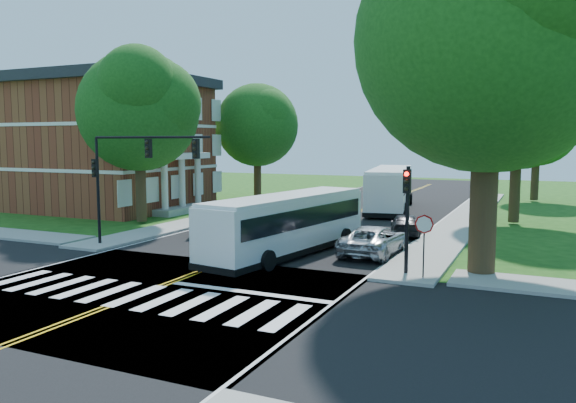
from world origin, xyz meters
The scene contains 24 objects.
ground centered at (0.00, 0.00, 0.00)m, with size 140.00×140.00×0.00m, color #194A12.
road centered at (0.00, 18.00, 0.01)m, with size 14.00×96.00×0.01m, color black.
cross_road centered at (0.00, 0.00, 0.01)m, with size 60.00×12.00×0.01m, color black.
center_line centered at (0.00, 22.00, 0.01)m, with size 0.36×70.00×0.01m, color gold.
edge_line_w centered at (-6.80, 22.00, 0.01)m, with size 0.12×70.00×0.01m, color silver.
edge_line_e centered at (6.80, 22.00, 0.01)m, with size 0.12×70.00×0.01m, color silver.
crosswalk centered at (0.00, -0.50, 0.02)m, with size 12.60×3.00×0.01m, color silver.
stop_bar centered at (3.50, 1.60, 0.02)m, with size 6.60×0.40×0.01m, color silver.
sidewalk_nw centered at (-8.30, 25.00, 0.07)m, with size 2.60×40.00×0.15m, color gray.
sidewalk_ne centered at (8.30, 25.00, 0.07)m, with size 2.60×40.00×0.15m, color gray.
tree_ne_big centered at (11.00, 8.00, 9.62)m, with size 10.80×10.80×14.91m.
tree_west_near centered at (-11.50, 14.00, 7.53)m, with size 8.00×8.00×11.40m.
tree_west_far centered at (-11.00, 30.00, 7.00)m, with size 7.60×7.60×10.67m.
tree_east_mid centered at (11.50, 24.00, 7.86)m, with size 8.40×8.40×11.93m.
tree_east_far centered at (12.50, 40.00, 6.86)m, with size 7.20×7.20×10.34m.
brick_building centered at (-21.95, 20.00, 5.42)m, with size 20.00×13.00×10.80m.
signal_nw centered at (-5.86, 6.43, 4.38)m, with size 7.15×0.46×5.66m.
signal_ne centered at (8.20, 6.44, 2.96)m, with size 0.30×0.46×4.40m.
stop_sign centered at (9.00, 5.98, 2.03)m, with size 0.76×0.08×2.53m.
bus_lead centered at (1.90, 8.53, 1.56)m, with size 4.21×11.62×2.94m.
bus_follow centered at (1.97, 28.29, 1.79)m, with size 5.00×13.31×3.37m.
hatchback centered at (-4.93, 12.51, 0.74)m, with size 1.55×4.44×1.46m, color #A9ACB0.
suv centered at (5.80, 10.20, 0.73)m, with size 2.38×5.16×1.43m, color #B1B4B9.
dark_sedan centered at (5.87, 16.61, 0.62)m, with size 1.71×4.20×1.22m, color black.
Camera 1 is at (13.19, -16.18, 5.57)m, focal length 35.00 mm.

